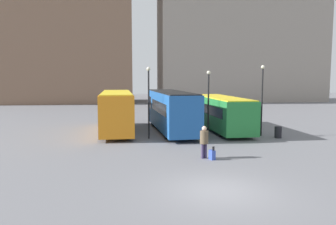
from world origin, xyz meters
The scene contains 11 objects.
ground_plane centered at (0.00, 0.00, 0.00)m, with size 160.00×160.00×0.00m, color slate.
building_block_right centered at (18.15, 49.76, 16.95)m, with size 31.03×11.15×33.90m.
bus_0 centered at (-4.43, 15.06, 1.79)m, with size 2.77×9.77×3.31m.
bus_1 centered at (0.06, 14.75, 1.82)m, with size 3.14×11.00×3.34m.
bus_2 centered at (4.42, 14.71, 1.56)m, with size 2.76×10.02×2.86m.
traveler centered at (0.67, 5.26, 1.07)m, with size 0.58×0.58×1.81m.
suitcase centered at (1.04, 4.89, 0.27)m, with size 0.33×0.42×0.75m.
lamp_post_0 centered at (-1.99, 11.59, 3.12)m, with size 0.28×0.28×5.25m.
lamp_post_1 centered at (6.66, 11.60, 3.20)m, with size 0.28×0.28×5.42m.
lamp_post_2 centered at (2.45, 11.47, 2.98)m, with size 0.28×0.28×4.98m.
trash_bin centered at (7.60, 10.65, 0.42)m, with size 0.52×0.52×0.85m.
Camera 1 is at (-3.53, -12.24, 4.46)m, focal length 35.00 mm.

